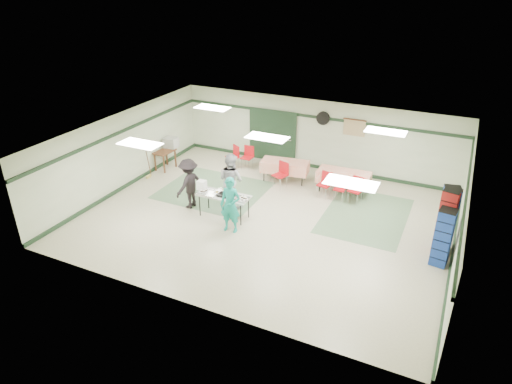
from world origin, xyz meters
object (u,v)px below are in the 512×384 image
at_px(printer_table, 165,154).
at_px(serving_table, 224,196).
at_px(dining_table_b, 285,166).
at_px(chair_b, 326,182).
at_px(crate_stack_blue_b, 447,219).
at_px(chair_c, 357,187).
at_px(office_printer, 171,142).
at_px(broom, 148,160).
at_px(dining_table_a, 344,177).
at_px(crate_stack_blue_a, 443,238).
at_px(chair_d, 282,172).
at_px(crate_stack_red, 446,222).
at_px(volunteer_grey, 231,180).
at_px(chair_loose_a, 248,155).
at_px(chair_a, 341,186).
at_px(volunteer_teal, 230,205).
at_px(volunteer_dark, 189,183).
at_px(chair_loose_b, 234,154).

bearing_deg(printer_table, serving_table, -27.18).
bearing_deg(dining_table_b, chair_b, -26.95).
bearing_deg(crate_stack_blue_b, chair_c, 148.21).
xyz_separation_m(office_printer, broom, (-0.08, -1.39, -0.22)).
relative_size(dining_table_a, crate_stack_blue_a, 1.12).
distance_m(chair_d, crate_stack_red, 5.93).
bearing_deg(volunteer_grey, chair_b, -127.58).
relative_size(crate_stack_red, crate_stack_blue_b, 1.00).
relative_size(crate_stack_blue_a, crate_stack_red, 0.85).
height_order(serving_table, chair_loose_a, chair_loose_a).
height_order(chair_c, printer_table, chair_c).
xyz_separation_m(chair_a, office_printer, (-6.88, 0.04, 0.46)).
xyz_separation_m(volunteer_teal, chair_c, (2.92, 3.43, -0.31)).
height_order(printer_table, broom, broom).
height_order(chair_c, broom, broom).
xyz_separation_m(volunteer_grey, crate_stack_blue_a, (6.55, -0.59, -0.10)).
distance_m(chair_loose_a, printer_table, 3.22).
bearing_deg(crate_stack_blue_a, volunteer_dark, -179.39).
xyz_separation_m(dining_table_a, chair_d, (-2.09, -0.56, 0.01)).
height_order(chair_b, office_printer, office_printer).
bearing_deg(chair_d, crate_stack_blue_b, 1.84).
height_order(crate_stack_blue_a, crate_stack_blue_b, crate_stack_blue_b).
relative_size(chair_c, crate_stack_red, 0.47).
height_order(chair_loose_a, crate_stack_red, crate_stack_red).
bearing_deg(crate_stack_blue_a, chair_d, 155.16).
distance_m(dining_table_b, crate_stack_blue_a, 6.51).
bearing_deg(dining_table_a, chair_d, -166.68).
bearing_deg(volunteer_teal, chair_d, 81.01).
distance_m(volunteer_dark, crate_stack_blue_a, 7.73).
relative_size(dining_table_b, chair_a, 2.28).
bearing_deg(office_printer, crate_stack_red, -15.60).
relative_size(volunteer_grey, chair_loose_b, 2.02).
bearing_deg(crate_stack_red, chair_c, 146.05).
bearing_deg(volunteer_grey, chair_loose_a, -58.98).
height_order(volunteer_grey, chair_loose_a, volunteer_grey).
relative_size(chair_b, crate_stack_red, 0.46).
height_order(serving_table, printer_table, serving_table).
relative_size(volunteer_teal, printer_table, 1.95).
bearing_deg(crate_stack_blue_b, office_printer, 170.00).
bearing_deg(chair_loose_b, chair_loose_a, 55.10).
distance_m(volunteer_dark, dining_table_b, 3.82).
bearing_deg(printer_table, chair_loose_a, 31.11).
bearing_deg(broom, chair_loose_a, 50.58).
xyz_separation_m(chair_a, chair_b, (-0.54, 0.01, 0.05)).
height_order(dining_table_a, crate_stack_blue_a, crate_stack_blue_a).
distance_m(dining_table_a, chair_c, 0.83).
height_order(volunteer_grey, office_printer, volunteer_grey).
height_order(chair_d, crate_stack_red, crate_stack_red).
xyz_separation_m(serving_table, chair_a, (2.97, 2.77, -0.23)).
distance_m(dining_table_a, crate_stack_blue_a, 4.71).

